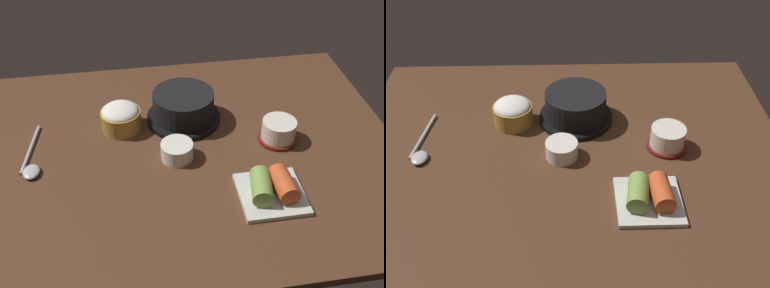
# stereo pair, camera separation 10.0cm
# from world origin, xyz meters

# --- Properties ---
(dining_table) EXTENTS (1.00, 0.76, 0.02)m
(dining_table) POSITION_xyz_m (0.00, 0.00, 0.01)
(dining_table) COLOR #4C2D1C
(dining_table) RESTS_ON ground
(stone_pot) EXTENTS (0.18, 0.18, 0.08)m
(stone_pot) POSITION_xyz_m (0.02, 0.11, 0.06)
(stone_pot) COLOR black
(stone_pot) RESTS_ON dining_table
(rice_bowl) EXTENTS (0.09, 0.09, 0.07)m
(rice_bowl) POSITION_xyz_m (-0.13, 0.10, 0.05)
(rice_bowl) COLOR #B78C38
(rice_bowl) RESTS_ON dining_table
(tea_cup_with_saucer) EXTENTS (0.09, 0.09, 0.05)m
(tea_cup_with_saucer) POSITION_xyz_m (0.23, -0.00, 0.05)
(tea_cup_with_saucer) COLOR maroon
(tea_cup_with_saucer) RESTS_ON dining_table
(banchan_cup_center) EXTENTS (0.07, 0.07, 0.04)m
(banchan_cup_center) POSITION_xyz_m (-0.01, -0.03, 0.04)
(banchan_cup_center) COLOR white
(banchan_cup_center) RESTS_ON dining_table
(kimchi_plate) EXTENTS (0.13, 0.13, 0.05)m
(kimchi_plate) POSITION_xyz_m (0.16, -0.17, 0.04)
(kimchi_plate) COLOR silver
(kimchi_plate) RESTS_ON dining_table
(spoon) EXTENTS (0.04, 0.19, 0.01)m
(spoon) POSITION_xyz_m (-0.33, -0.00, 0.03)
(spoon) COLOR #B7B7BC
(spoon) RESTS_ON dining_table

